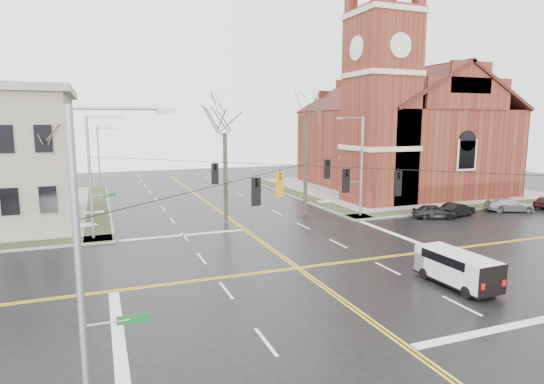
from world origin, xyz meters
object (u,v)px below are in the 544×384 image
object	(u,v)px
parked_car_b	(457,210)
parked_car_c	(509,205)
church	(396,124)
cargo_van	(454,266)
signal_pole_sw	(86,266)
tree_nw_near	(225,127)
signal_pole_nw	(92,174)
streetlight_north_a	(100,162)
streetlight_north_b	(99,151)
parked_car_a	(434,211)
signal_pole_ne	(360,164)
tree_nw_far	(48,137)
tree_ne	(306,120)

from	to	relation	value
parked_car_b	parked_car_c	distance (m)	6.56
church	cargo_van	xyz separation A→B (m)	(-18.09, -30.39, -7.37)
signal_pole_sw	parked_car_b	bearing A→B (deg)	32.52
signal_pole_sw	tree_nw_near	world-z (taller)	tree_nw_near
parked_car_c	signal_pole_nw	bearing A→B (deg)	109.09
streetlight_north_a	streetlight_north_b	bearing A→B (deg)	90.00
signal_pole_nw	parked_car_a	world-z (taller)	signal_pole_nw
signal_pole_nw	tree_nw_near	size ratio (longest dim) A/B	0.79
church	signal_pole_nw	bearing A→B (deg)	-159.79
streetlight_north_a	parked_car_a	world-z (taller)	streetlight_north_a
streetlight_north_b	parked_car_c	size ratio (longest dim) A/B	1.77
parked_car_b	church	bearing A→B (deg)	-29.08
church	signal_pole_sw	distance (m)	51.29
signal_pole_sw	parked_car_c	size ratio (longest dim) A/B	1.99
parked_car_b	tree_nw_near	distance (m)	22.65
church	parked_car_b	bearing A→B (deg)	-106.33
signal_pole_ne	signal_pole_sw	bearing A→B (deg)	-134.55
cargo_van	parked_car_c	xyz separation A→B (m)	(19.87, 14.10, -0.41)
streetlight_north_a	parked_car_a	size ratio (longest dim) A/B	2.12
tree_nw_far	tree_ne	size ratio (longest dim) A/B	0.86
streetlight_north_a	streetlight_north_b	xyz separation A→B (m)	(0.00, 20.00, 0.00)
parked_car_c	tree_ne	world-z (taller)	tree_ne
streetlight_north_a	signal_pole_nw	bearing A→B (deg)	-92.32
parked_car_b	parked_car_c	world-z (taller)	parked_car_c
signal_pole_sw	cargo_van	bearing A→B (deg)	18.13
parked_car_c	parked_car_a	bearing A→B (deg)	113.45
parked_car_c	tree_nw_far	xyz separation A→B (m)	(-40.86, 5.71, 6.93)
church	parked_car_b	distance (m)	18.71
tree_ne	tree_nw_far	bearing A→B (deg)	178.93
signal_pole_sw	parked_car_c	bearing A→B (deg)	27.83
church	tree_ne	bearing A→B (deg)	-148.35
parked_car_b	tree_nw_near	world-z (taller)	tree_nw_near
church	streetlight_north_b	bearing A→B (deg)	146.75
tree_nw_near	signal_pole_nw	bearing A→B (deg)	-167.74
parked_car_a	tree_nw_near	size ratio (longest dim) A/B	0.33
signal_pole_ne	signal_pole_nw	world-z (taller)	same
signal_pole_ne	streetlight_north_b	distance (m)	42.61
parked_car_b	tree_ne	distance (m)	16.29
tree_nw_near	cargo_van	bearing A→B (deg)	-69.30
signal_pole_nw	signal_pole_sw	bearing A→B (deg)	-90.00
streetlight_north_a	parked_car_b	world-z (taller)	streetlight_north_a
signal_pole_sw	cargo_van	world-z (taller)	signal_pole_sw
streetlight_north_b	cargo_van	distance (m)	56.44
church	tree_nw_far	size ratio (longest dim) A/B	2.63
signal_pole_nw	tree_nw_near	xyz separation A→B (m)	(10.65, 2.31, 3.32)
tree_nw_near	streetlight_north_b	bearing A→B (deg)	106.28
streetlight_north_a	streetlight_north_b	size ratio (longest dim) A/B	1.00
streetlight_north_b	tree_nw_far	world-z (taller)	tree_nw_far
signal_pole_nw	streetlight_north_b	size ratio (longest dim) A/B	1.12
tree_nw_far	tree_nw_near	world-z (taller)	tree_nw_near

